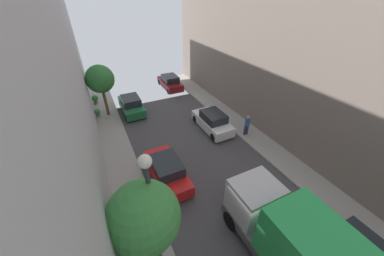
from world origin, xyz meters
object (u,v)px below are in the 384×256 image
at_px(parked_car_left_2, 167,171).
at_px(delivery_truck, 300,251).
at_px(parked_car_right_1, 356,253).
at_px(parked_car_right_2, 212,121).
at_px(potted_plant_2, 95,99).
at_px(potted_plant_0, 98,112).
at_px(street_tree_2, 100,79).
at_px(parked_car_right_3, 170,82).
at_px(street_tree_0, 143,217).
at_px(pedestrian, 247,124).
at_px(parked_car_left_3, 131,105).
at_px(lamp_post, 151,201).

xyz_separation_m(parked_car_left_2, delivery_truck, (2.70, -7.11, 1.07)).
distance_m(parked_car_right_1, delivery_truck, 3.02).
xyz_separation_m(parked_car_right_2, potted_plant_2, (-8.36, 8.99, -0.05)).
bearing_deg(potted_plant_0, street_tree_2, 0.05).
xyz_separation_m(parked_car_right_2, potted_plant_0, (-8.43, 6.12, -0.15)).
distance_m(delivery_truck, potted_plant_2, 20.62).
xyz_separation_m(delivery_truck, street_tree_2, (-4.84, 16.93, 1.75)).
height_order(parked_car_right_3, street_tree_0, street_tree_0).
xyz_separation_m(parked_car_right_1, potted_plant_2, (-8.36, 20.64, -0.05)).
distance_m(pedestrian, potted_plant_0, 13.18).
height_order(potted_plant_0, potted_plant_2, potted_plant_2).
height_order(parked_car_right_3, pedestrian, pedestrian).
relative_size(parked_car_right_3, potted_plant_2, 4.61).
relative_size(parked_car_left_3, parked_car_right_1, 1.00).
xyz_separation_m(potted_plant_0, lamp_post, (1.13, -14.06, 3.36)).
distance_m(street_tree_0, potted_plant_0, 14.74).
relative_size(delivery_truck, street_tree_0, 1.37).
relative_size(parked_car_right_3, potted_plant_0, 5.61).
distance_m(parked_car_left_2, parked_car_right_2, 6.55).
height_order(street_tree_2, potted_plant_2, street_tree_2).
xyz_separation_m(parked_car_left_2, potted_plant_0, (-3.03, 9.82, -0.15)).
bearing_deg(parked_car_left_3, parked_car_right_1, -72.92).
relative_size(parked_car_right_2, parked_car_right_3, 1.00).
relative_size(parked_car_right_2, potted_plant_0, 5.61).
relative_size(parked_car_left_2, potted_plant_2, 4.61).
bearing_deg(potted_plant_2, pedestrian, -47.25).
height_order(parked_car_left_3, parked_car_right_3, same).
bearing_deg(potted_plant_0, street_tree_0, -87.02).
bearing_deg(parked_car_left_3, potted_plant_0, 176.38).
bearing_deg(street_tree_2, parked_car_right_2, -39.06).
relative_size(parked_car_right_3, pedestrian, 2.44).
bearing_deg(lamp_post, parked_car_right_1, -26.91).
distance_m(parked_car_left_3, parked_car_right_3, 6.61).
relative_size(parked_car_left_2, parked_car_right_2, 1.00).
height_order(parked_car_right_1, potted_plant_0, parked_car_right_1).
xyz_separation_m(pedestrian, street_tree_2, (-9.42, 8.20, 2.47)).
bearing_deg(delivery_truck, parked_car_left_3, 99.16).
distance_m(street_tree_0, lamp_post, 0.55).
bearing_deg(lamp_post, street_tree_0, -140.16).
relative_size(parked_car_right_1, street_tree_0, 0.87).
bearing_deg(pedestrian, parked_car_right_2, 132.04).
bearing_deg(street_tree_0, pedestrian, 32.92).
distance_m(parked_car_left_2, street_tree_2, 10.44).
height_order(parked_car_right_2, pedestrian, pedestrian).
distance_m(parked_car_right_2, parked_car_right_3, 9.75).
height_order(parked_car_left_2, parked_car_right_3, same).
bearing_deg(lamp_post, potted_plant_2, 93.58).
bearing_deg(potted_plant_0, parked_car_left_3, -3.62).
distance_m(pedestrian, potted_plant_2, 15.08).
bearing_deg(parked_car_right_2, lamp_post, -132.58).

